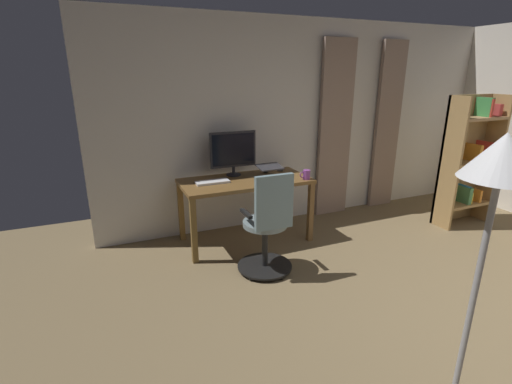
{
  "coord_description": "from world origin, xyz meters",
  "views": [
    {
      "loc": [
        2.62,
        1.15,
        1.93
      ],
      "look_at": [
        1.25,
        -2.07,
        0.8
      ],
      "focal_mm": 25.98,
      "sensor_mm": 36.0,
      "label": 1
    }
  ],
  "objects_px": {
    "bookshelf": "(468,160)",
    "laptop": "(272,174)",
    "computer_monitor": "(233,151)",
    "computer_keyboard": "(213,182)",
    "floor_lamp": "(495,194)",
    "computer_mouse": "(266,171)",
    "desk": "(245,187)",
    "office_chair": "(268,229)",
    "mug_coffee": "(306,175)",
    "cell_phone_by_monitor": "(280,170)"
  },
  "relations": [
    {
      "from": "computer_keyboard",
      "to": "computer_mouse",
      "type": "height_order",
      "value": "computer_mouse"
    },
    {
      "from": "desk",
      "to": "laptop",
      "type": "relative_size",
      "value": 4.59
    },
    {
      "from": "laptop",
      "to": "computer_mouse",
      "type": "relative_size",
      "value": 3.24
    },
    {
      "from": "computer_keyboard",
      "to": "laptop",
      "type": "relative_size",
      "value": 1.16
    },
    {
      "from": "computer_mouse",
      "to": "cell_phone_by_monitor",
      "type": "distance_m",
      "value": 0.23
    },
    {
      "from": "desk",
      "to": "mug_coffee",
      "type": "distance_m",
      "value": 0.72
    },
    {
      "from": "computer_monitor",
      "to": "office_chair",
      "type": "bearing_deg",
      "value": 88.71
    },
    {
      "from": "office_chair",
      "to": "bookshelf",
      "type": "xyz_separation_m",
      "value": [
        -2.97,
        -0.23,
        0.36
      ]
    },
    {
      "from": "computer_mouse",
      "to": "bookshelf",
      "type": "relative_size",
      "value": 0.06
    },
    {
      "from": "computer_keyboard",
      "to": "computer_mouse",
      "type": "xyz_separation_m",
      "value": [
        -0.73,
        -0.19,
        0.01
      ]
    },
    {
      "from": "office_chair",
      "to": "mug_coffee",
      "type": "relative_size",
      "value": 8.15
    },
    {
      "from": "mug_coffee",
      "to": "bookshelf",
      "type": "bearing_deg",
      "value": 172.09
    },
    {
      "from": "desk",
      "to": "computer_monitor",
      "type": "bearing_deg",
      "value": -75.62
    },
    {
      "from": "computer_monitor",
      "to": "computer_keyboard",
      "type": "bearing_deg",
      "value": 34.29
    },
    {
      "from": "mug_coffee",
      "to": "floor_lamp",
      "type": "bearing_deg",
      "value": 76.83
    },
    {
      "from": "office_chair",
      "to": "computer_keyboard",
      "type": "distance_m",
      "value": 0.92
    },
    {
      "from": "computer_keyboard",
      "to": "cell_phone_by_monitor",
      "type": "height_order",
      "value": "computer_keyboard"
    },
    {
      "from": "computer_mouse",
      "to": "desk",
      "type": "bearing_deg",
      "value": 29.57
    },
    {
      "from": "computer_mouse",
      "to": "bookshelf",
      "type": "bearing_deg",
      "value": 163.09
    },
    {
      "from": "computer_mouse",
      "to": "computer_monitor",
      "type": "bearing_deg",
      "value": -5.3
    },
    {
      "from": "computer_mouse",
      "to": "office_chair",
      "type": "bearing_deg",
      "value": 66.88
    },
    {
      "from": "laptop",
      "to": "mug_coffee",
      "type": "height_order",
      "value": "laptop"
    },
    {
      "from": "laptop",
      "to": "floor_lamp",
      "type": "xyz_separation_m",
      "value": [
        0.26,
        2.77,
        0.62
      ]
    },
    {
      "from": "office_chair",
      "to": "computer_monitor",
      "type": "distance_m",
      "value": 1.19
    },
    {
      "from": "laptop",
      "to": "cell_phone_by_monitor",
      "type": "bearing_deg",
      "value": -133.57
    },
    {
      "from": "desk",
      "to": "floor_lamp",
      "type": "bearing_deg",
      "value": 90.97
    },
    {
      "from": "computer_keyboard",
      "to": "mug_coffee",
      "type": "distance_m",
      "value": 1.08
    },
    {
      "from": "computer_monitor",
      "to": "laptop",
      "type": "height_order",
      "value": "computer_monitor"
    },
    {
      "from": "mug_coffee",
      "to": "desk",
      "type": "bearing_deg",
      "value": -22.2
    },
    {
      "from": "cell_phone_by_monitor",
      "to": "floor_lamp",
      "type": "relative_size",
      "value": 0.08
    },
    {
      "from": "floor_lamp",
      "to": "computer_monitor",
      "type": "bearing_deg",
      "value": -87.99
    },
    {
      "from": "desk",
      "to": "bookshelf",
      "type": "distance_m",
      "value": 2.95
    },
    {
      "from": "laptop",
      "to": "office_chair",
      "type": "bearing_deg",
      "value": 59.26
    },
    {
      "from": "laptop",
      "to": "mug_coffee",
      "type": "relative_size",
      "value": 2.49
    },
    {
      "from": "mug_coffee",
      "to": "floor_lamp",
      "type": "height_order",
      "value": "floor_lamp"
    },
    {
      "from": "cell_phone_by_monitor",
      "to": "computer_keyboard",
      "type": "bearing_deg",
      "value": 44.9
    },
    {
      "from": "office_chair",
      "to": "cell_phone_by_monitor",
      "type": "bearing_deg",
      "value": 58.44
    },
    {
      "from": "cell_phone_by_monitor",
      "to": "office_chair",
      "type": "bearing_deg",
      "value": 89.51
    },
    {
      "from": "computer_monitor",
      "to": "computer_keyboard",
      "type": "height_order",
      "value": "computer_monitor"
    },
    {
      "from": "bookshelf",
      "to": "laptop",
      "type": "bearing_deg",
      "value": -11.22
    },
    {
      "from": "computer_keyboard",
      "to": "laptop",
      "type": "distance_m",
      "value": 0.7
    },
    {
      "from": "mug_coffee",
      "to": "computer_mouse",
      "type": "bearing_deg",
      "value": -56.59
    },
    {
      "from": "computer_keyboard",
      "to": "floor_lamp",
      "type": "distance_m",
      "value": 2.95
    },
    {
      "from": "laptop",
      "to": "cell_phone_by_monitor",
      "type": "height_order",
      "value": "laptop"
    },
    {
      "from": "office_chair",
      "to": "computer_monitor",
      "type": "relative_size",
      "value": 1.88
    },
    {
      "from": "computer_monitor",
      "to": "computer_mouse",
      "type": "distance_m",
      "value": 0.49
    },
    {
      "from": "desk",
      "to": "cell_phone_by_monitor",
      "type": "height_order",
      "value": "cell_phone_by_monitor"
    },
    {
      "from": "mug_coffee",
      "to": "floor_lamp",
      "type": "xyz_separation_m",
      "value": [
        0.6,
        2.57,
        0.62
      ]
    },
    {
      "from": "computer_keyboard",
      "to": "office_chair",
      "type": "bearing_deg",
      "value": 110.5
    },
    {
      "from": "computer_monitor",
      "to": "floor_lamp",
      "type": "bearing_deg",
      "value": 92.01
    }
  ]
}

